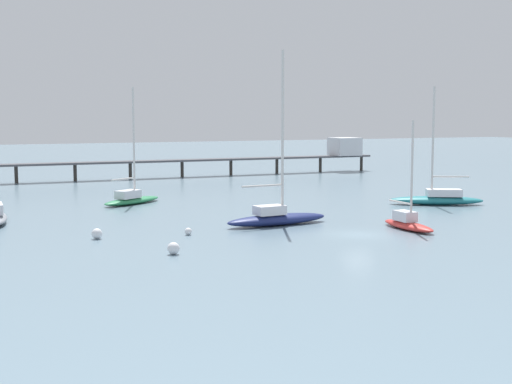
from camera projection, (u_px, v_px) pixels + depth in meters
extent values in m
plane|color=slate|center=(358.00, 235.00, 56.79)|extent=(400.00, 400.00, 0.00)
cube|color=#4C4C51|center=(156.00, 161.00, 108.04)|extent=(76.00, 3.00, 0.30)
cylinder|color=#38332D|center=(16.00, 175.00, 99.84)|extent=(0.50, 0.50, 2.46)
cylinder|color=#38332D|center=(75.00, 173.00, 103.18)|extent=(0.50, 0.50, 2.46)
cylinder|color=#38332D|center=(130.00, 171.00, 106.52)|extent=(0.50, 0.50, 2.46)
cylinder|color=#38332D|center=(182.00, 169.00, 109.86)|extent=(0.50, 0.50, 2.46)
cylinder|color=#38332D|center=(231.00, 168.00, 113.20)|extent=(0.50, 0.50, 2.46)
cylinder|color=#38332D|center=(277.00, 166.00, 116.54)|extent=(0.50, 0.50, 2.46)
cylinder|color=#38332D|center=(320.00, 165.00, 119.88)|extent=(0.50, 0.50, 2.46)
cylinder|color=#38332D|center=(361.00, 164.00, 123.21)|extent=(0.50, 0.50, 2.46)
cube|color=silver|center=(345.00, 146.00, 121.48)|extent=(4.49, 4.49, 3.04)
ellipsoid|color=red|center=(408.00, 226.00, 59.30)|extent=(1.87, 6.56, 0.66)
cube|color=silver|center=(405.00, 216.00, 59.69)|extent=(1.25, 2.09, 0.85)
cylinder|color=silver|center=(412.00, 172.00, 58.50)|extent=(0.20, 0.20, 8.52)
cylinder|color=silver|center=(400.00, 202.00, 60.24)|extent=(0.24, 3.16, 0.16)
ellipsoid|color=navy|center=(277.00, 220.00, 61.75)|extent=(9.99, 3.08, 0.97)
cube|color=silver|center=(270.00, 210.00, 61.27)|extent=(2.73, 1.81, 0.80)
cylinder|color=silver|center=(283.00, 133.00, 61.17)|extent=(0.24, 0.24, 14.22)
cylinder|color=silver|center=(262.00, 186.00, 60.69)|extent=(4.00, 0.51, 0.19)
ellipsoid|color=#1E727A|center=(436.00, 200.00, 75.88)|extent=(10.00, 7.03, 0.93)
cube|color=silver|center=(444.00, 193.00, 75.73)|extent=(4.08, 3.33, 0.76)
cylinder|color=silver|center=(433.00, 142.00, 75.24)|extent=(0.24, 0.24, 11.72)
cylinder|color=silver|center=(451.00, 177.00, 75.50)|extent=(3.52, 2.04, 0.19)
ellipsoid|color=#287F4C|center=(132.00, 201.00, 76.56)|extent=(8.14, 6.39, 0.69)
cube|color=silver|center=(128.00, 194.00, 75.92)|extent=(3.10, 2.77, 0.86)
cylinder|color=silver|center=(134.00, 143.00, 76.23)|extent=(0.22, 0.22, 11.92)
cylinder|color=silver|center=(123.00, 179.00, 75.16)|extent=(3.05, 2.08, 0.18)
sphere|color=silver|center=(97.00, 234.00, 54.75)|extent=(0.84, 0.84, 0.84)
sphere|color=silver|center=(173.00, 248.00, 48.64)|extent=(0.86, 0.86, 0.86)
sphere|color=silver|center=(188.00, 231.00, 56.62)|extent=(0.58, 0.58, 0.58)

